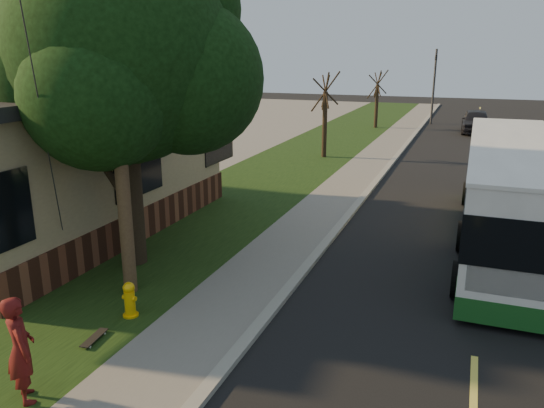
{
  "coord_description": "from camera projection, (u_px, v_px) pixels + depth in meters",
  "views": [
    {
      "loc": [
        3.58,
        -8.11,
        5.26
      ],
      "look_at": [
        -1.08,
        4.12,
        1.5
      ],
      "focal_mm": 35.0,
      "sensor_mm": 36.0,
      "label": 1
    }
  ],
  "objects": [
    {
      "name": "ground",
      "position": [
        248.0,
        342.0,
        9.96
      ],
      "size": [
        120.0,
        120.0,
        0.0
      ],
      "primitive_type": "plane",
      "color": "black",
      "rests_on": "ground"
    },
    {
      "name": "road",
      "position": [
        478.0,
        217.0,
        17.58
      ],
      "size": [
        8.0,
        80.0,
        0.01
      ],
      "primitive_type": "cube",
      "color": "black",
      "rests_on": "ground"
    },
    {
      "name": "curb",
      "position": [
        359.0,
        203.0,
        18.93
      ],
      "size": [
        0.25,
        80.0,
        0.12
      ],
      "primitive_type": "cube",
      "color": "gray",
      "rests_on": "ground"
    },
    {
      "name": "sidewalk",
      "position": [
        331.0,
        201.0,
        19.28
      ],
      "size": [
        2.0,
        80.0,
        0.08
      ],
      "primitive_type": "cube",
      "color": "slate",
      "rests_on": "ground"
    },
    {
      "name": "grass_verge",
      "position": [
        243.0,
        193.0,
        20.47
      ],
      "size": [
        5.0,
        80.0,
        0.07
      ],
      "primitive_type": "cube",
      "color": "black",
      "rests_on": "ground"
    },
    {
      "name": "building_lot",
      "position": [
        41.0,
        173.0,
        23.9
      ],
      "size": [
        15.0,
        80.0,
        0.04
      ],
      "primitive_type": "cube",
      "color": "slate",
      "rests_on": "ground"
    },
    {
      "name": "fire_hydrant",
      "position": [
        130.0,
        299.0,
        10.73
      ],
      "size": [
        0.32,
        0.32,
        0.74
      ],
      "color": "yellow",
      "rests_on": "grass_verge"
    },
    {
      "name": "utility_pole",
      "position": [
        114.0,
        84.0,
        10.71
      ],
      "size": [
        2.86,
        3.21,
        9.07
      ],
      "color": "#473321",
      "rests_on": "ground"
    },
    {
      "name": "leafy_tree",
      "position": [
        126.0,
        56.0,
        12.34
      ],
      "size": [
        6.3,
        6.0,
        7.8
      ],
      "color": "black",
      "rests_on": "grass_verge"
    },
    {
      "name": "bare_tree_near",
      "position": [
        325.0,
        116.0,
        26.74
      ],
      "size": [
        1.38,
        1.21,
        4.31
      ],
      "color": "black",
      "rests_on": "grass_verge"
    },
    {
      "name": "bare_tree_far",
      "position": [
        377.0,
        100.0,
        37.39
      ],
      "size": [
        1.38,
        1.21,
        4.03
      ],
      "color": "black",
      "rests_on": "grass_verge"
    },
    {
      "name": "traffic_signal",
      "position": [
        434.0,
        81.0,
        39.46
      ],
      "size": [
        0.18,
        0.22,
        5.5
      ],
      "color": "#2D2D30",
      "rests_on": "ground"
    },
    {
      "name": "transit_bus",
      "position": [
        510.0,
        192.0,
        14.57
      ],
      "size": [
        2.5,
        10.85,
        2.94
      ],
      "color": "silver",
      "rests_on": "ground"
    },
    {
      "name": "skateboarder",
      "position": [
        20.0,
        349.0,
        8.01
      ],
      "size": [
        0.75,
        0.7,
        1.73
      ],
      "primitive_type": "imported",
      "rotation": [
        0.0,
        0.0,
        2.52
      ],
      "color": "#531110",
      "rests_on": "grass_verge"
    },
    {
      "name": "skateboard_main",
      "position": [
        94.0,
        338.0,
        9.89
      ],
      "size": [
        0.26,
        0.73,
        0.07
      ],
      "color": "black",
      "rests_on": "grass_verge"
    },
    {
      "name": "dumpster",
      "position": [
        145.0,
        179.0,
        20.13
      ],
      "size": [
        1.35,
        1.1,
        1.13
      ],
      "color": "black",
      "rests_on": "building_lot"
    },
    {
      "name": "distant_car",
      "position": [
        476.0,
        121.0,
        35.77
      ],
      "size": [
        1.95,
        4.57,
        1.54
      ],
      "primitive_type": "imported",
      "rotation": [
        0.0,
        0.0,
        0.03
      ],
      "color": "black",
      "rests_on": "ground"
    }
  ]
}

